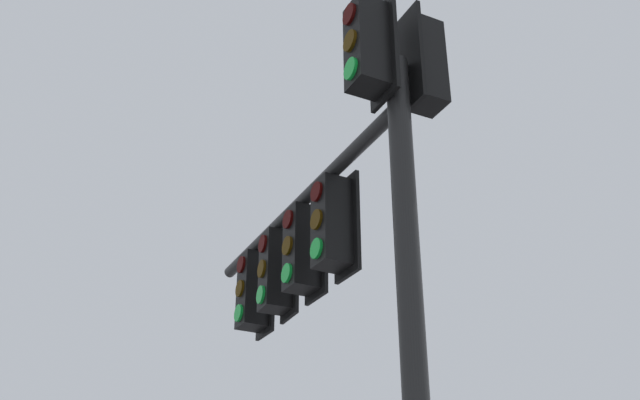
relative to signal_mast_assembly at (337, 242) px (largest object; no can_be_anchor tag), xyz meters
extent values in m
cylinder|color=black|center=(-0.69, 0.59, 0.78)|extent=(3.24, 2.85, 0.14)
cube|color=black|center=(0.69, -1.01, 1.33)|extent=(0.42, 0.42, 0.90)
cube|color=black|center=(0.80, -0.88, 1.33)|extent=(0.36, 0.32, 1.04)
cylinder|color=#360503|center=(0.58, -1.13, 1.63)|extent=(0.17, 0.15, 0.20)
cylinder|color=#3C2703|center=(0.58, -1.13, 1.33)|extent=(0.17, 0.15, 0.20)
cylinder|color=green|center=(0.58, -1.13, 1.03)|extent=(0.17, 0.15, 0.20)
cube|color=black|center=(1.08, -0.56, 1.33)|extent=(0.42, 0.42, 0.90)
cube|color=black|center=(0.97, -0.68, 1.33)|extent=(0.36, 0.32, 1.04)
cylinder|color=#360503|center=(1.19, -0.43, 1.63)|extent=(0.17, 0.15, 0.20)
cylinder|color=#3C2703|center=(1.19, -0.43, 1.33)|extent=(0.17, 0.15, 0.20)
cylinder|color=green|center=(1.19, -0.43, 1.03)|extent=(0.17, 0.15, 0.20)
cube|color=black|center=(-0.08, 0.05, 0.23)|extent=(0.42, 0.42, 0.90)
cube|color=black|center=(0.03, 0.19, 0.23)|extent=(0.37, 0.31, 1.04)
cylinder|color=#360503|center=(-0.18, -0.07, 0.53)|extent=(0.17, 0.15, 0.20)
cylinder|color=#3C2703|center=(-0.18, -0.07, 0.23)|extent=(0.17, 0.15, 0.20)
cylinder|color=green|center=(-0.18, -0.07, -0.07)|extent=(0.17, 0.15, 0.20)
cube|color=black|center=(-0.59, 0.50, 0.23)|extent=(0.42, 0.42, 0.90)
cube|color=black|center=(-0.48, 0.63, 0.23)|extent=(0.36, 0.31, 1.04)
cylinder|color=#360503|center=(-0.69, 0.37, 0.53)|extent=(0.17, 0.15, 0.20)
cylinder|color=#3C2703|center=(-0.69, 0.37, 0.23)|extent=(0.17, 0.15, 0.20)
cylinder|color=green|center=(-0.69, 0.37, -0.07)|extent=(0.17, 0.15, 0.20)
cube|color=black|center=(-1.10, 0.94, 0.23)|extent=(0.42, 0.42, 0.90)
cube|color=black|center=(-0.98, 1.06, 0.23)|extent=(0.35, 0.33, 1.04)
cylinder|color=#360503|center=(-1.21, 0.82, 0.53)|extent=(0.17, 0.16, 0.20)
cylinder|color=#3C2703|center=(-1.21, 0.82, 0.23)|extent=(0.17, 0.16, 0.20)
cylinder|color=green|center=(-1.21, 0.82, -0.07)|extent=(0.17, 0.16, 0.20)
cube|color=black|center=(-1.61, 1.38, 0.23)|extent=(0.42, 0.42, 0.90)
cube|color=black|center=(-1.50, 1.51, 0.23)|extent=(0.36, 0.31, 1.04)
cylinder|color=#360503|center=(-1.71, 1.26, 0.53)|extent=(0.17, 0.15, 0.20)
cylinder|color=#3C2703|center=(-1.71, 1.26, 0.23)|extent=(0.17, 0.15, 0.20)
cylinder|color=green|center=(-1.71, 1.26, -0.07)|extent=(0.17, 0.15, 0.20)
camera|label=1|loc=(2.31, -5.97, -2.91)|focal=42.28mm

